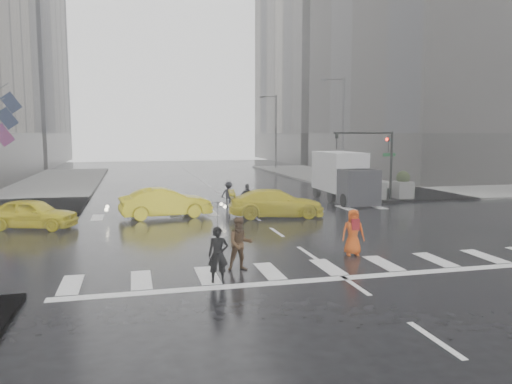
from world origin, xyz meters
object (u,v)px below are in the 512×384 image
object	(u,v)px
traffic_signal_pole	(377,152)
pedestrian_orange	(353,232)
pedestrian_brown	(240,244)
taxi_mid	(166,203)
box_truck	(344,176)
taxi_front	(32,214)

from	to	relation	value
traffic_signal_pole	pedestrian_orange	distance (m)	14.92
pedestrian_brown	taxi_mid	distance (m)	10.98
box_truck	traffic_signal_pole	bearing A→B (deg)	-16.68
taxi_front	taxi_mid	size ratio (longest dim) A/B	0.87
traffic_signal_pole	taxi_front	world-z (taller)	traffic_signal_pole
taxi_front	box_truck	size ratio (longest dim) A/B	0.68
pedestrian_orange	taxi_mid	world-z (taller)	pedestrian_orange
pedestrian_orange	taxi_front	xyz separation A→B (m)	(-12.22, 8.25, -0.15)
pedestrian_brown	taxi_front	bearing A→B (deg)	129.43
traffic_signal_pole	pedestrian_brown	xyz separation A→B (m)	(-11.89, -13.67, -2.35)
pedestrian_brown	pedestrian_orange	xyz separation A→B (m)	(4.38, 1.00, -0.02)
traffic_signal_pole	pedestrian_orange	world-z (taller)	traffic_signal_pole
taxi_front	taxi_mid	world-z (taller)	taxi_mid
traffic_signal_pole	box_truck	distance (m)	2.57
pedestrian_orange	box_truck	world-z (taller)	box_truck
pedestrian_orange	taxi_mid	xyz separation A→B (m)	(-6.03, 9.85, -0.07)
pedestrian_orange	box_truck	size ratio (longest dim) A/B	0.28
traffic_signal_pole	pedestrian_orange	size ratio (longest dim) A/B	2.70
pedestrian_brown	pedestrian_orange	size ratio (longest dim) A/B	1.04
pedestrian_orange	taxi_front	bearing A→B (deg)	158.72
taxi_mid	box_truck	size ratio (longest dim) A/B	0.79
pedestrian_orange	taxi_mid	distance (m)	11.55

